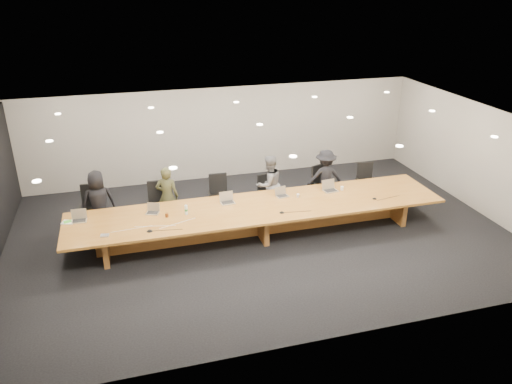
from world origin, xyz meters
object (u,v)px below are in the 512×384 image
amber_mug (167,215)px  water_bottle (186,210)px  av_box (105,235)px  person_d (325,177)px  chair_far_right (367,182)px  mic_center (282,212)px  mic_right (375,198)px  chair_left (158,204)px  laptop_b (152,209)px  person_b (167,196)px  laptop_e (331,186)px  paper_cup_near (298,196)px  chair_right (323,185)px  laptop_c (228,198)px  chair_mid_left (219,196)px  person_a (99,202)px  laptop_a (78,216)px  laptop_d (282,192)px  person_c (269,184)px  mic_left (150,231)px  chair_far_left (92,209)px  conference_table (259,215)px  paper_cup_far (342,188)px  chair_mid_right (268,193)px

amber_mug → water_bottle: bearing=2.0°
av_box → person_d: bearing=24.8°
chair_far_right → mic_center: bearing=-144.1°
av_box → mic_right: size_ratio=1.58×
chair_left → laptop_b: 0.92m
chair_far_right → person_b: 5.51m
laptop_e → paper_cup_near: size_ratio=4.24×
chair_right → person_d: bearing=-72.9°
chair_far_right → laptop_c: size_ratio=3.17×
chair_mid_left → av_box: chair_mid_left is taller
chair_mid_left → laptop_b: chair_mid_left is taller
person_a → person_d: (5.91, 0.07, -0.02)m
laptop_a → paper_cup_near: laptop_a is taller
person_a → mic_center: bearing=150.7°
laptop_d → av_box: size_ratio=1.69×
laptop_e → water_bottle: 3.76m
paper_cup_near → person_c: bearing=118.1°
chair_left → mic_left: chair_left is taller
chair_far_left → person_c: bearing=3.0°
laptop_a → laptop_c: laptop_c is taller
chair_far_left → mic_left: (1.23, -1.83, 0.17)m
av_box → mic_left: bearing=5.2°
chair_left → water_bottle: 1.28m
conference_table → chair_far_right: bearing=18.7°
laptop_b → paper_cup_far: (4.81, 0.05, -0.06)m
chair_mid_right → chair_right: size_ratio=0.91×
conference_table → chair_mid_right: bearing=64.4°
chair_left → mic_left: bearing=-97.1°
laptop_b → mic_left: 0.89m
person_b → mic_left: 1.80m
chair_mid_left → mic_left: size_ratio=8.25×
chair_left → chair_far_left: bearing=-179.5°
laptop_c → av_box: (-2.88, -0.91, -0.12)m
chair_mid_right → laptop_d: size_ratio=3.34×
chair_mid_right → amber_mug: bearing=-168.7°
person_b → paper_cup_far: (4.37, -0.78, 0.03)m
laptop_a → mic_left: laptop_a is taller
person_d → amber_mug: 4.58m
person_c → laptop_b: person_c is taller
paper_cup_near → av_box: 4.70m
chair_mid_left → person_b: size_ratio=0.72×
chair_far_right → laptop_b: (-5.95, -0.86, 0.33)m
amber_mug → paper_cup_far: bearing=4.2°
person_c → mic_right: 2.72m
laptop_c → mic_right: 3.63m
laptop_d → mic_center: laptop_d is taller
chair_mid_left → laptop_c: bearing=-85.9°
paper_cup_far → person_a: bearing=172.3°
chair_mid_right → person_b: bearing=170.2°
person_b → laptop_c: bearing=168.7°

